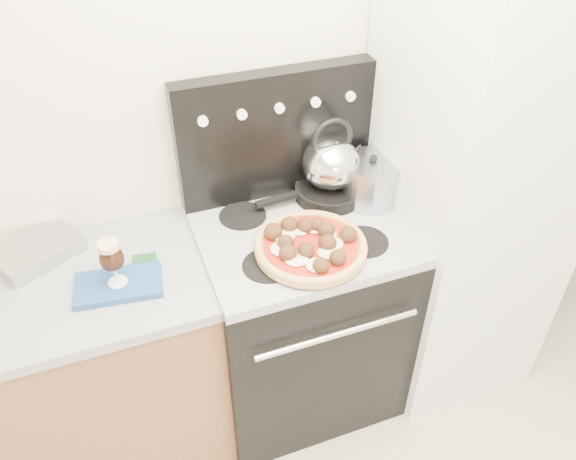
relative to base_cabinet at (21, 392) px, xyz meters
name	(u,v)px	position (x,y,z in m)	size (l,w,h in m)	color
room_shell	(421,355)	(1.02, -0.91, 0.82)	(3.52, 3.01, 2.52)	beige
base_cabinet	(21,392)	(0.00, 0.00, 0.00)	(1.45, 0.60, 0.86)	brown
stove_body	(300,318)	(1.10, -0.02, 0.01)	(0.76, 0.65, 0.88)	black
cooktop	(301,233)	(1.10, -0.02, 0.47)	(0.76, 0.65, 0.04)	#ADADB2
backguard	(276,135)	(1.10, 0.25, 0.74)	(0.76, 0.08, 0.50)	black
fridge	(468,188)	(1.80, -0.05, 0.52)	(0.64, 0.68, 1.90)	silver
foil_sheet	(36,250)	(0.19, 0.18, 0.50)	(0.28, 0.20, 0.06)	silver
oven_mitt	(119,285)	(0.43, -0.08, 0.48)	(0.28, 0.16, 0.02)	navy
beer_glass	(113,263)	(0.43, -0.08, 0.58)	(0.08, 0.08, 0.17)	black
pizza_pan	(311,252)	(1.08, -0.16, 0.50)	(0.35, 0.35, 0.01)	black
pizza	(311,244)	(1.08, -0.16, 0.53)	(0.39, 0.39, 0.06)	#E6975C
skillet	(329,191)	(1.28, 0.13, 0.51)	(0.27, 0.27, 0.05)	black
tea_kettle	(331,159)	(1.28, 0.13, 0.66)	(0.22, 0.22, 0.25)	white
stock_pot	(371,182)	(1.43, 0.06, 0.57)	(0.22, 0.22, 0.16)	#A4A6B2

